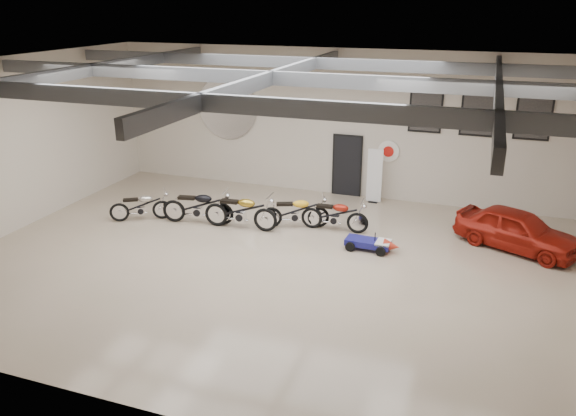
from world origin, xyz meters
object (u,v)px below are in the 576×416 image
(motorcycle_gold, at_px, (240,210))
(motorcycle_red, at_px, (335,214))
(motorcycle_black, at_px, (198,206))
(banner_stand, at_px, (375,176))
(motorcycle_silver, at_px, (140,206))
(go_kart, at_px, (373,241))
(motorcycle_yellow, at_px, (295,211))
(vintage_car, at_px, (517,230))

(motorcycle_gold, xyz_separation_m, motorcycle_red, (2.69, 0.78, -0.07))
(motorcycle_black, relative_size, motorcycle_red, 1.10)
(banner_stand, height_order, motorcycle_silver, banner_stand)
(motorcycle_black, relative_size, go_kart, 1.46)
(motorcycle_black, bearing_deg, motorcycle_silver, -179.05)
(motorcycle_silver, xyz_separation_m, motorcycle_yellow, (4.71, 1.01, 0.05))
(vintage_car, bearing_deg, banner_stand, 85.64)
(motorcycle_gold, relative_size, go_kart, 1.49)
(motorcycle_gold, distance_m, motorcycle_red, 2.80)
(banner_stand, relative_size, go_kart, 1.24)
(motorcycle_yellow, distance_m, vintage_car, 6.26)
(motorcycle_black, xyz_separation_m, motorcycle_gold, (1.41, 0.04, 0.01))
(motorcycle_black, bearing_deg, vintage_car, -2.39)
(motorcycle_gold, height_order, vintage_car, motorcycle_gold)
(motorcycle_yellow, height_order, motorcycle_red, motorcycle_yellow)
(go_kart, bearing_deg, motorcycle_gold, 179.23)
(motorcycle_gold, xyz_separation_m, go_kart, (4.04, -0.23, -0.31))
(banner_stand, bearing_deg, motorcycle_yellow, -119.52)
(motorcycle_red, bearing_deg, motorcycle_gold, -165.99)
(motorcycle_yellow, relative_size, motorcycle_red, 1.02)
(motorcycle_black, xyz_separation_m, motorcycle_red, (4.09, 0.82, -0.05))
(motorcycle_gold, height_order, motorcycle_red, motorcycle_gold)
(motorcycle_black, height_order, motorcycle_red, motorcycle_black)
(motorcycle_silver, bearing_deg, go_kart, -28.96)
(motorcycle_black, distance_m, motorcycle_red, 4.17)
(motorcycle_yellow, bearing_deg, go_kart, -38.65)
(motorcycle_silver, bearing_deg, motorcycle_yellow, -18.16)
(banner_stand, relative_size, motorcycle_black, 0.85)
(motorcycle_red, relative_size, vintage_car, 0.60)
(motorcycle_black, distance_m, vintage_car, 9.22)
(banner_stand, bearing_deg, go_kart, -78.02)
(motorcycle_red, bearing_deg, motorcycle_silver, -171.00)
(vintage_car, bearing_deg, motorcycle_black, 122.27)
(motorcycle_silver, distance_m, go_kart, 7.26)
(motorcycle_gold, distance_m, vintage_car, 7.83)
(motorcycle_yellow, xyz_separation_m, motorcycle_red, (1.18, 0.17, -0.01))
(motorcycle_silver, relative_size, vintage_car, 0.56)
(banner_stand, xyz_separation_m, go_kart, (0.75, -3.88, -0.66))
(motorcycle_black, relative_size, motorcycle_yellow, 1.08)
(motorcycle_gold, bearing_deg, motorcycle_yellow, 19.28)
(banner_stand, height_order, motorcycle_yellow, banner_stand)
(banner_stand, bearing_deg, motorcycle_red, -100.89)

